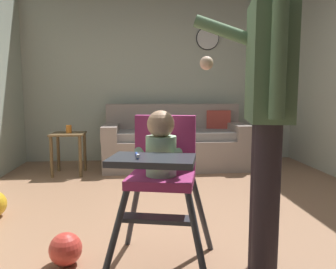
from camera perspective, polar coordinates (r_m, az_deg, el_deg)
ground at (r=2.62m, az=3.16°, el=-16.93°), size 5.65×6.95×0.10m
wall_far at (r=5.09m, az=-1.08°, el=10.64°), size 4.85×0.06×2.66m
couch at (r=4.63m, az=1.21°, el=-1.41°), size 1.92×0.86×0.86m
high_chair at (r=1.87m, az=-1.10°, el=-4.72°), size 0.72×0.81×0.93m
adult_standing at (r=1.84m, az=16.50°, el=4.73°), size 0.51×0.57×1.67m
toy_ball at (r=2.17m, az=-17.10°, el=-18.20°), size 0.19×0.19×0.19m
side_table at (r=4.36m, az=-16.64°, el=-1.60°), size 0.40×0.40×0.52m
sippy_cup at (r=4.33m, az=-16.59°, el=0.89°), size 0.07×0.07×0.10m
wall_clock at (r=5.20m, az=6.77°, el=16.01°), size 0.34×0.04×0.34m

